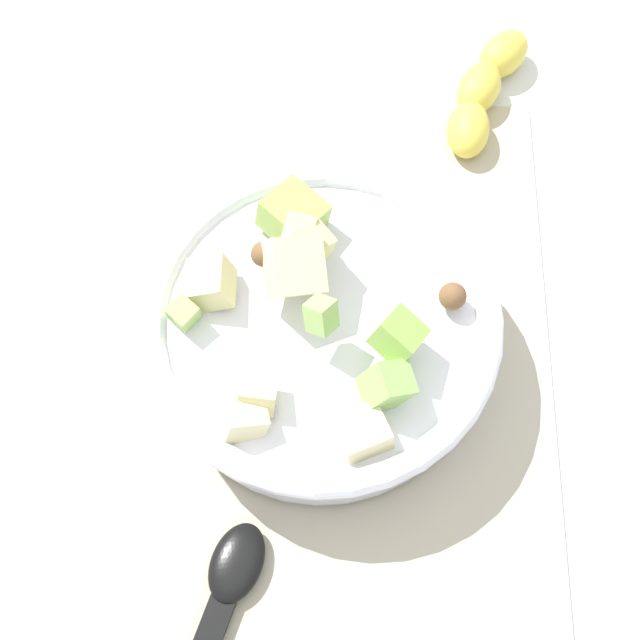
{
  "coord_description": "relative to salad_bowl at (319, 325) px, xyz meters",
  "views": [
    {
      "loc": [
        0.25,
        0.0,
        0.61
      ],
      "look_at": [
        -0.0,
        -0.01,
        0.06
      ],
      "focal_mm": 47.17,
      "sensor_mm": 36.0,
      "label": 1
    }
  ],
  "objects": [
    {
      "name": "banana_whole",
      "position": [
        -0.25,
        0.14,
        -0.03
      ],
      "size": [
        0.15,
        0.09,
        0.04
      ],
      "color": "yellow",
      "rests_on": "ground_plane"
    },
    {
      "name": "serving_spoon",
      "position": [
        0.2,
        -0.06,
        -0.04
      ],
      "size": [
        0.2,
        0.09,
        0.01
      ],
      "color": "black",
      "rests_on": "placemat"
    },
    {
      "name": "salad_bowl",
      "position": [
        0.0,
        0.0,
        0.0
      ],
      "size": [
        0.26,
        0.26,
        0.12
      ],
      "color": "white",
      "rests_on": "placemat"
    },
    {
      "name": "ground_plane",
      "position": [
        0.0,
        0.01,
        -0.05
      ],
      "size": [
        2.4,
        2.4,
        0.0
      ],
      "primitive_type": "plane",
      "color": "silver"
    },
    {
      "name": "placemat",
      "position": [
        0.0,
        0.01,
        -0.04
      ],
      "size": [
        0.49,
        0.34,
        0.01
      ],
      "primitive_type": "cube",
      "color": "#BCB299",
      "rests_on": "ground_plane"
    }
  ]
}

